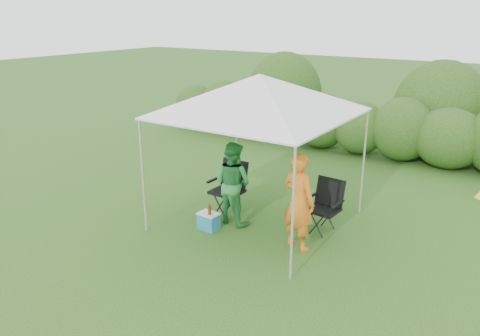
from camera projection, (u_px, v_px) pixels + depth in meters
The scene contains 9 objects.
ground at pixel (244, 230), 8.68m from camera, with size 70.00×70.00×0.00m, color #35601E.
hedge at pixel (360, 125), 13.17m from camera, with size 13.28×1.53×1.80m.
canopy at pixel (259, 95), 8.30m from camera, with size 3.10×3.10×2.83m.
chair_right at pixel (326, 202), 8.54m from camera, with size 0.64×0.58×0.98m.
chair_left at pixel (230, 184), 9.31m from camera, with size 0.67×0.61×1.06m.
man at pixel (299, 202), 7.80m from camera, with size 0.62×0.41×1.70m, color orange.
woman at pixel (233, 183), 8.81m from camera, with size 0.77×0.60×1.59m, color #2D8A3E.
cooler at pixel (209, 221), 8.70m from camera, with size 0.40×0.30×0.32m.
bottle at pixel (210, 209), 8.55m from camera, with size 0.06×0.06×0.23m, color #592D0C.
Camera 1 is at (4.29, -6.60, 3.86)m, focal length 35.00 mm.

